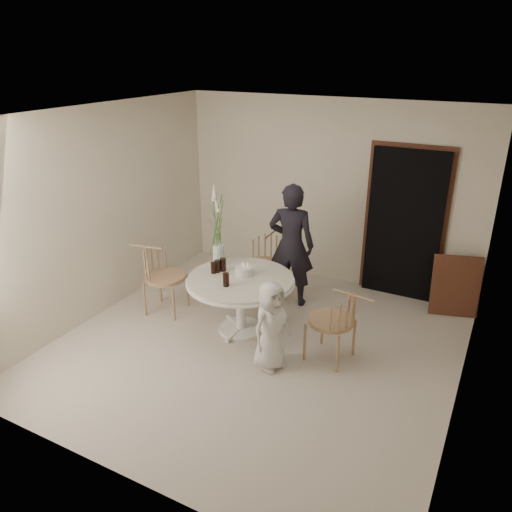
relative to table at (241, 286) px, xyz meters
The scene contains 18 objects.
ground 0.75m from the table, 35.54° to the right, with size 4.50×4.50×0.00m, color beige.
room_shell 1.09m from the table, 35.54° to the right, with size 4.50×4.50×4.50m.
doorway 2.49m from the table, 52.29° to the left, with size 1.00×0.10×2.10m, color black.
door_trim 2.53m from the table, 52.85° to the left, with size 1.12×0.03×2.22m, color brown.
table is the anchor object (origin of this frame).
picture_frame 2.87m from the table, 36.47° to the left, with size 0.62×0.04×0.82m, color brown.
chair_far 1.14m from the table, 99.66° to the left, with size 0.51×0.55×0.88m.
chair_right 1.32m from the table, ahead, with size 0.58×0.54×0.90m.
chair_left 1.27m from the table, behind, with size 0.60×0.57×0.92m.
girl 1.04m from the table, 76.71° to the left, with size 0.62×0.41×1.71m, color black.
boy 0.86m from the table, 37.90° to the right, with size 0.51×0.33×1.03m, color silver.
birthday_cake 0.19m from the table, 92.03° to the left, with size 0.22×0.22×0.16m.
cola_tumbler_a 0.39m from the table, behind, with size 0.07×0.07×0.16m, color black.
cola_tumbler_b 0.33m from the table, 98.70° to the right, with size 0.08×0.08×0.16m, color black.
cola_tumbler_c 0.41m from the table, behind, with size 0.07×0.07×0.14m, color black.
cola_tumbler_d 0.37m from the table, 164.28° to the left, with size 0.08×0.08×0.17m, color black.
plate_stack 0.46m from the table, 15.11° to the right, with size 0.20×0.20×0.05m, color white.
flower_vase 0.76m from the table, 152.86° to the left, with size 0.14×0.14×1.07m.
Camera 1 is at (2.37, -4.51, 3.32)m, focal length 35.00 mm.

